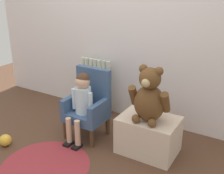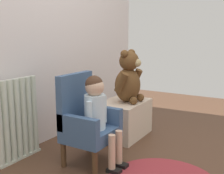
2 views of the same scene
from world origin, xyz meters
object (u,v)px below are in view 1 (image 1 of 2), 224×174
child_figure (82,97)px  floor_rug (45,166)px  radiator (96,86)px  low_bench (148,135)px  child_armchair (89,105)px  large_teddy_bear (149,97)px  toy_ball (5,140)px

child_figure → floor_rug: bearing=-91.8°
radiator → floor_rug: radiator is taller
low_bench → floor_rug: bearing=-135.3°
child_armchair → large_teddy_bear: large_teddy_bear is taller
radiator → low_bench: (0.95, -0.49, -0.16)m
radiator → floor_rug: 1.27m
floor_rug → toy_ball: toy_ball is taller
child_figure → toy_ball: child_figure is taller
child_figure → floor_rug: (-0.02, -0.57, -0.48)m
child_figure → low_bench: size_ratio=1.31×
floor_rug → large_teddy_bear: bearing=42.5°
floor_rug → toy_ball: bearing=175.5°
low_bench → child_armchair: bearing=-178.3°
child_figure → low_bench: child_figure is taller
floor_rug → child_figure: bearing=88.2°
low_bench → large_teddy_bear: 0.42m
child_armchair → child_figure: (0.00, -0.11, 0.13)m
child_armchair → large_teddy_bear: bearing=-1.9°
floor_rug → toy_ball: size_ratio=6.71×
child_figure → large_teddy_bear: size_ratio=1.38×
child_figure → toy_ball: (-0.61, -0.52, -0.42)m
toy_ball → child_figure: bearing=40.7°
radiator → large_teddy_bear: bearing=-29.4°
child_armchair → child_figure: bearing=-90.0°
radiator → large_teddy_bear: large_teddy_bear is taller
large_teddy_bear → floor_rug: 1.15m
child_armchair → radiator: bearing=116.3°
large_teddy_bear → floor_rug: (-0.72, -0.66, -0.60)m
child_figure → radiator: bearing=112.1°
child_armchair → floor_rug: size_ratio=0.90×
radiator → child_armchair: size_ratio=0.94×
low_bench → large_teddy_bear: size_ratio=1.05×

